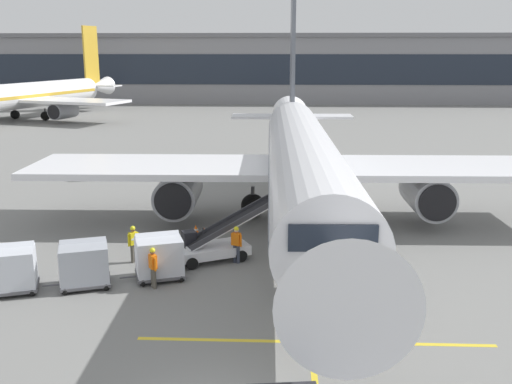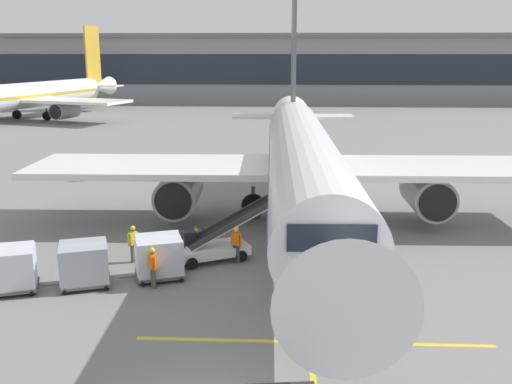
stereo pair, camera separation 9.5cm
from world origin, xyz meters
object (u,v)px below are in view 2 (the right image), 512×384
(baggage_cart_second, at_px, (84,263))
(distant_airplane, at_px, (26,96))
(baggage_cart_third, at_px, (10,268))
(safety_cone_engine_keepout, at_px, (196,231))
(baggage_cart_lead, at_px, (159,256))
(ground_crew_by_loader, at_px, (236,242))
(ground_crew_marshaller, at_px, (133,241))
(parked_airplane, at_px, (303,159))
(belt_loader, at_px, (216,242))
(ground_crew_by_carts, at_px, (153,265))
(safety_cone_wingtip, at_px, (194,238))
(safety_cone_nose_mark, at_px, (204,234))

(baggage_cart_second, xyz_separation_m, distant_airplane, (-27.22, 56.95, 2.33))
(baggage_cart_third, distance_m, safety_cone_engine_keepout, 9.86)
(baggage_cart_lead, relative_size, safety_cone_engine_keepout, 4.52)
(ground_crew_by_loader, bearing_deg, ground_crew_marshaller, -178.48)
(baggage_cart_lead, relative_size, ground_crew_by_loader, 1.62)
(parked_airplane, relative_size, distant_airplane, 1.04)
(ground_crew_marshaller, bearing_deg, belt_loader, 8.19)
(baggage_cart_lead, distance_m, distant_airplane, 63.59)
(baggage_cart_second, xyz_separation_m, ground_crew_by_carts, (2.88, -0.09, -0.00))
(baggage_cart_second, bearing_deg, ground_crew_by_carts, -1.83)
(baggage_cart_second, distance_m, safety_cone_wingtip, 6.75)
(ground_crew_by_carts, distance_m, ground_crew_marshaller, 3.31)
(baggage_cart_second, bearing_deg, belt_loader, 33.57)
(ground_crew_by_loader, distance_m, safety_cone_engine_keepout, 4.58)
(baggage_cart_lead, bearing_deg, ground_crew_by_loader, 31.89)
(ground_crew_marshaller, xyz_separation_m, safety_cone_wingtip, (2.35, 2.78, -0.70))
(baggage_cart_third, height_order, distant_airplane, distant_airplane)
(ground_crew_by_loader, relative_size, distant_airplane, 0.05)
(ground_crew_by_carts, bearing_deg, safety_cone_engine_keepout, 83.84)
(baggage_cart_third, xyz_separation_m, safety_cone_nose_mark, (6.90, 6.86, -0.66))
(ground_crew_marshaller, distance_m, safety_cone_engine_keepout, 4.61)
(ground_crew_by_carts, xyz_separation_m, ground_crew_marshaller, (-1.54, 2.93, 0.00))
(safety_cone_wingtip, bearing_deg, safety_cone_engine_keepout, 93.25)
(baggage_cart_second, xyz_separation_m, safety_cone_engine_keepout, (3.62, 6.78, -0.70))
(belt_loader, height_order, safety_cone_engine_keepout, belt_loader)
(baggage_cart_third, xyz_separation_m, ground_crew_marshaller, (4.12, 3.52, -0.00))
(baggage_cart_second, height_order, baggage_cart_third, same)
(belt_loader, xyz_separation_m, distant_airplane, (-32.30, 53.58, 2.47))
(ground_crew_by_loader, bearing_deg, parked_airplane, 64.89)
(parked_airplane, height_order, ground_crew_by_carts, parked_airplane)
(baggage_cart_second, height_order, safety_cone_engine_keepout, baggage_cart_second)
(baggage_cart_second, xyz_separation_m, safety_cone_nose_mark, (4.12, 6.17, -0.66))
(ground_crew_marshaller, height_order, distant_airplane, distant_airplane)
(parked_airplane, height_order, safety_cone_nose_mark, parked_airplane)
(distant_airplane, bearing_deg, baggage_cart_lead, -61.71)
(baggage_cart_lead, height_order, ground_crew_by_loader, baggage_cart_lead)
(safety_cone_engine_keepout, bearing_deg, parked_airplane, 27.87)
(baggage_cart_lead, relative_size, ground_crew_marshaller, 1.62)
(parked_airplane, bearing_deg, safety_cone_nose_mark, -145.02)
(safety_cone_nose_mark, relative_size, distant_airplane, 0.02)
(ground_crew_marshaller, distance_m, safety_cone_wingtip, 3.70)
(belt_loader, xyz_separation_m, ground_crew_marshaller, (-3.75, -0.54, 0.14))
(baggage_cart_lead, relative_size, safety_cone_nose_mark, 4.00)
(baggage_cart_third, distance_m, distant_airplane, 62.65)
(parked_airplane, xyz_separation_m, safety_cone_nose_mark, (-5.11, -3.58, -3.25))
(parked_airplane, height_order, distant_airplane, parked_airplane)
(belt_loader, relative_size, ground_crew_by_carts, 3.06)
(ground_crew_by_loader, xyz_separation_m, distant_airplane, (-33.27, 53.99, 2.33))
(baggage_cart_third, xyz_separation_m, ground_crew_by_loader, (8.83, 3.65, -0.00))
(baggage_cart_third, height_order, ground_crew_by_loader, baggage_cart_third)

